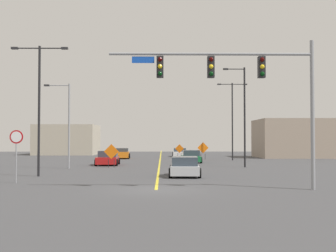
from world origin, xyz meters
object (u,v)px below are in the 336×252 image
object	(u,v)px
traffic_signal_assembly	(242,79)
construction_sign_left_lane	(179,150)
construction_sign_right_lane	(111,153)
car_silver_mid	(185,167)
street_lamp_near_left	(39,99)
car_orange_approaching	(122,153)
car_red_passing	(108,158)
street_lamp_far_left	(67,121)
car_green_near	(191,157)
stop_sign	(16,146)
car_white_distant	(180,152)
street_lamp_mid_right	(232,115)
street_lamp_near_right	(243,112)
construction_sign_right_shoulder	(203,149)

from	to	relation	value
traffic_signal_assembly	construction_sign_left_lane	world-z (taller)	traffic_signal_assembly
construction_sign_right_lane	car_silver_mid	size ratio (longest dim) A/B	0.49
street_lamp_near_left	car_orange_approaching	xyz separation A→B (m)	(2.96, 27.86, -4.50)
car_orange_approaching	car_red_passing	bearing A→B (deg)	-89.83
car_red_passing	car_orange_approaching	size ratio (longest dim) A/B	0.92
street_lamp_far_left	car_green_near	world-z (taller)	street_lamp_far_left
traffic_signal_assembly	street_lamp_near_left	bearing A→B (deg)	146.57
stop_sign	street_lamp_near_left	world-z (taller)	street_lamp_near_left
construction_sign_left_lane	construction_sign_right_lane	bearing A→B (deg)	-111.08
car_silver_mid	car_white_distant	bearing A→B (deg)	88.33
car_silver_mid	construction_sign_right_lane	bearing A→B (deg)	122.81
stop_sign	street_lamp_mid_right	xyz separation A→B (m)	(16.59, 27.37, 3.31)
stop_sign	car_orange_approaching	size ratio (longest dim) A/B	0.65
traffic_signal_assembly	car_green_near	xyz separation A→B (m)	(-0.86, 25.33, -4.79)
street_lamp_far_left	car_silver_mid	xyz separation A→B (m)	(9.62, -7.93, -3.42)
street_lamp_near_right	car_white_distant	distance (m)	25.86
street_lamp_near_right	construction_sign_right_shoulder	distance (m)	15.72
construction_sign_right_shoulder	car_silver_mid	distance (m)	25.03
traffic_signal_assembly	car_green_near	world-z (taller)	traffic_signal_assembly
car_green_near	car_white_distant	size ratio (longest dim) A/B	0.89
traffic_signal_assembly	construction_sign_left_lane	size ratio (longest dim) A/B	5.37
construction_sign_left_lane	construction_sign_right_shoulder	bearing A→B (deg)	-32.26
street_lamp_mid_right	construction_sign_left_lane	world-z (taller)	street_lamp_mid_right
construction_sign_left_lane	car_white_distant	size ratio (longest dim) A/B	0.43
street_lamp_near_right	car_red_passing	xyz separation A→B (m)	(-12.47, 3.43, -4.24)
car_green_near	car_white_distant	world-z (taller)	car_green_near
car_silver_mid	car_white_distant	distance (m)	34.70
construction_sign_left_lane	car_white_distant	distance (m)	8.14
street_lamp_near_right	car_orange_approaching	size ratio (longest dim) A/B	1.95
car_white_distant	car_silver_mid	bearing A→B (deg)	-91.67
car_white_distant	car_red_passing	xyz separation A→B (m)	(-7.78, -21.63, 0.06)
construction_sign_left_lane	car_orange_approaching	xyz separation A→B (m)	(-7.48, 1.39, -0.53)
construction_sign_right_lane	car_silver_mid	bearing A→B (deg)	-57.19
street_lamp_mid_right	construction_sign_right_shoulder	world-z (taller)	street_lamp_mid_right
construction_sign_right_lane	car_orange_approaching	distance (m)	18.70
street_lamp_near_right	street_lamp_mid_right	bearing A→B (deg)	85.03
street_lamp_near_left	car_silver_mid	world-z (taller)	street_lamp_near_left
street_lamp_far_left	construction_sign_left_lane	size ratio (longest dim) A/B	3.85
car_red_passing	construction_sign_left_lane	bearing A→B (deg)	61.20
street_lamp_mid_right	car_green_near	xyz separation A→B (m)	(-5.30, -5.48, -4.78)
traffic_signal_assembly	street_lamp_near_right	bearing A→B (deg)	79.36
car_green_near	car_red_passing	xyz separation A→B (m)	(-8.32, -4.35, 0.03)
street_lamp_near_left	construction_sign_left_lane	xyz separation A→B (m)	(10.43, 26.46, -3.96)
street_lamp_mid_right	street_lamp_near_left	xyz separation A→B (m)	(-16.63, -22.77, -0.24)
stop_sign	construction_sign_right_shoulder	world-z (taller)	stop_sign
street_lamp_near_left	car_silver_mid	xyz separation A→B (m)	(9.77, -0.11, -4.53)
street_lamp_near_left	car_silver_mid	size ratio (longest dim) A/B	2.07
street_lamp_far_left	car_white_distant	xyz separation A→B (m)	(10.63, 26.76, -3.46)
street_lamp_near_left	car_white_distant	bearing A→B (deg)	72.68
car_silver_mid	car_green_near	bearing A→B (deg)	84.90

